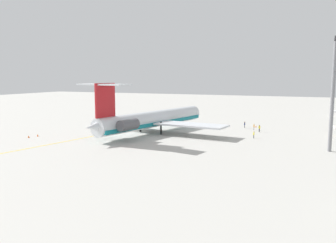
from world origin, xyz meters
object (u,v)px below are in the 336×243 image
object	(u,v)px
ground_crew_starboard	(254,126)
ground_crew_near_nose	(259,128)
ground_crew_near_tail	(245,124)
safety_cone_tail	(29,137)
main_jetliner	(151,119)
safety_cone_nose	(38,135)
ground_crew_portside	(254,134)
safety_cone_wingtip	(256,126)
light_mast	(333,89)

from	to	relation	value
ground_crew_starboard	ground_crew_near_nose	bearing A→B (deg)	-59.06
ground_crew_near_tail	safety_cone_tail	bearing A→B (deg)	18.42
ground_crew_near_nose	safety_cone_tail	xyz separation A→B (m)	(30.00, -47.85, -0.87)
main_jetliner	safety_cone_tail	size ratio (longest dim) A/B	79.18
ground_crew_near_nose	safety_cone_nose	distance (m)	54.84
main_jetliner	safety_cone_tail	distance (m)	29.07
ground_crew_portside	safety_cone_wingtip	size ratio (longest dim) A/B	3.08
ground_crew_portside	safety_cone_tail	bearing A→B (deg)	-4.95
safety_cone_wingtip	safety_cone_tail	world-z (taller)	same
main_jetliner	ground_crew_starboard	distance (m)	27.80
ground_crew_starboard	safety_cone_wingtip	world-z (taller)	ground_crew_starboard
ground_crew_near_tail	safety_cone_wingtip	xyz separation A→B (m)	(-2.94, 2.58, -0.86)
ground_crew_starboard	light_mast	distance (m)	29.80
ground_crew_portside	ground_crew_near_nose	bearing A→B (deg)	-115.54
main_jetliner	safety_cone_wingtip	world-z (taller)	main_jetliner
ground_crew_near_nose	ground_crew_near_tail	distance (m)	7.00
ground_crew_starboard	light_mast	xyz separation A→B (m)	(21.21, 17.90, 10.84)
main_jetliner	light_mast	xyz separation A→B (m)	(5.78, 40.89, 8.40)
main_jetliner	ground_crew_near_nose	distance (m)	27.93
main_jetliner	safety_cone_wingtip	size ratio (longest dim) A/B	79.18
ground_crew_starboard	safety_cone_nose	xyz separation A→B (m)	(30.67, -45.43, -0.77)
ground_crew_starboard	light_mast	bearing A→B (deg)	-51.45
ground_crew_near_tail	main_jetliner	bearing A→B (deg)	20.46
safety_cone_wingtip	safety_cone_tail	distance (m)	59.42
safety_cone_tail	ground_crew_portside	bearing A→B (deg)	112.56
main_jetliner	safety_cone_wingtip	distance (m)	30.75
ground_crew_portside	light_mast	size ratio (longest dim) A/B	0.08
ground_crew_starboard	safety_cone_wingtip	distance (m)	5.17
light_mast	safety_cone_nose	bearing A→B (deg)	-81.51
ground_crew_near_tail	ground_crew_portside	size ratio (longest dim) A/B	1.06
ground_crew_near_nose	ground_crew_portside	xyz separation A→B (m)	(9.98, 0.34, -0.07)
safety_cone_wingtip	light_mast	size ratio (longest dim) A/B	0.03
ground_crew_near_nose	ground_crew_portside	distance (m)	9.99
light_mast	safety_cone_tail	bearing A→B (deg)	-79.59
ground_crew_near_nose	ground_crew_starboard	bearing A→B (deg)	-179.12
safety_cone_nose	light_mast	bearing A→B (deg)	98.49
main_jetliner	safety_cone_wingtip	xyz separation A→B (m)	(-20.54, 22.66, -3.21)
ground_crew_starboard	ground_crew_near_tail	bearing A→B (deg)	141.75
ground_crew_near_tail	ground_crew_near_nose	bearing A→B (deg)	112.37
ground_crew_starboard	safety_cone_tail	xyz separation A→B (m)	(32.95, -45.97, -0.77)
ground_crew_near_tail	safety_cone_nose	world-z (taller)	ground_crew_near_tail
ground_crew_portside	ground_crew_starboard	xyz separation A→B (m)	(-12.93, -2.22, -0.03)
safety_cone_nose	main_jetliner	bearing A→B (deg)	124.17
ground_crew_near_nose	safety_cone_tail	distance (m)	56.49
ground_crew_starboard	safety_cone_wingtip	size ratio (longest dim) A/B	2.99
main_jetliner	ground_crew_portside	distance (m)	25.45
safety_cone_nose	safety_cone_tail	distance (m)	2.34
safety_cone_nose	safety_cone_tail	world-z (taller)	same
ground_crew_portside	safety_cone_tail	xyz separation A→B (m)	(20.02, -48.20, -0.80)
ground_crew_near_nose	safety_cone_tail	size ratio (longest dim) A/B	3.29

